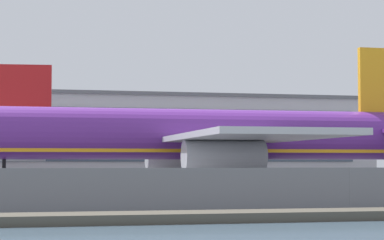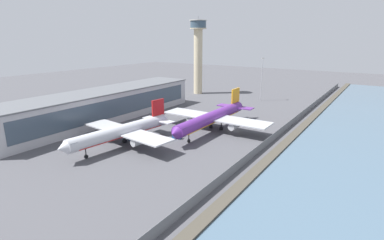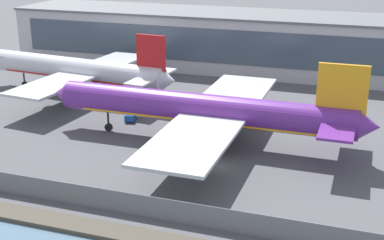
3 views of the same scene
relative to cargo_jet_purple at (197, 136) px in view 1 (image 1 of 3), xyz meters
The scene contains 5 objects.
ground_plane 9.97m from the cargo_jet_purple, 61.98° to the right, with size 500.00×500.00×0.00m, color #4C4C51.
perimeter_fence 24.11m from the cargo_jet_purple, 80.40° to the right, with size 280.00×0.10×2.69m.
cargo_jet_purple is the anchor object (origin of this frame).
baggage_tug 17.11m from the cargo_jet_purple, 159.05° to the left, with size 2.28×3.48×1.80m.
terminal_building 49.43m from the cargo_jet_purple, 104.25° to the left, with size 98.19×19.36×12.97m.
Camera 1 is at (-18.93, -57.50, 2.99)m, focal length 70.00 mm.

